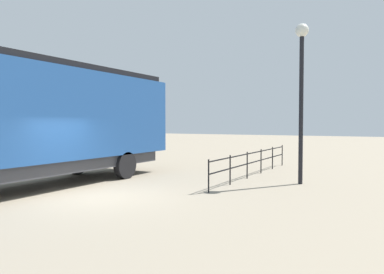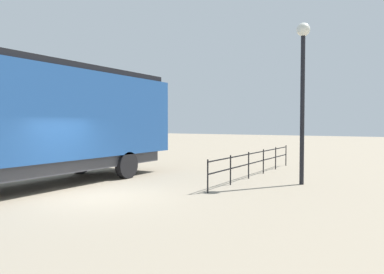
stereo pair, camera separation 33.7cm
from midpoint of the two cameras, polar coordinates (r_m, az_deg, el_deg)
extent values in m
plane|color=gray|center=(11.76, -15.64, -9.07)|extent=(120.00, 120.00, 0.00)
cube|color=black|center=(17.28, -11.15, 1.59)|extent=(2.94, 2.38, 2.23)
cylinder|color=black|center=(17.17, -18.12, -3.71)|extent=(0.30, 1.10, 1.10)
cylinder|color=black|center=(15.26, -11.05, -4.36)|extent=(0.30, 1.10, 1.10)
cylinder|color=black|center=(14.14, 16.03, 4.13)|extent=(0.16, 0.16, 5.56)
sphere|color=silver|center=(14.54, 16.16, 15.73)|extent=(0.49, 0.49, 0.49)
cube|color=black|center=(15.95, 9.15, -2.41)|extent=(0.04, 8.87, 0.04)
cube|color=black|center=(15.99, 9.14, -3.86)|extent=(0.04, 8.87, 0.04)
cylinder|color=black|center=(11.96, 1.80, -6.13)|extent=(0.05, 0.05, 1.10)
cylinder|color=black|center=(13.54, 5.27, -5.16)|extent=(0.05, 0.05, 1.10)
cylinder|color=black|center=(15.17, 7.99, -4.39)|extent=(0.05, 0.05, 1.10)
cylinder|color=black|center=(16.83, 10.18, -3.75)|extent=(0.05, 0.05, 1.10)
cylinder|color=black|center=(18.51, 11.97, -3.23)|extent=(0.05, 0.05, 1.10)
cylinder|color=black|center=(20.20, 13.45, -2.79)|extent=(0.05, 0.05, 1.10)
camera|label=1|loc=(0.17, -90.75, -0.03)|focal=34.11mm
camera|label=2|loc=(0.17, 89.25, 0.03)|focal=34.11mm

